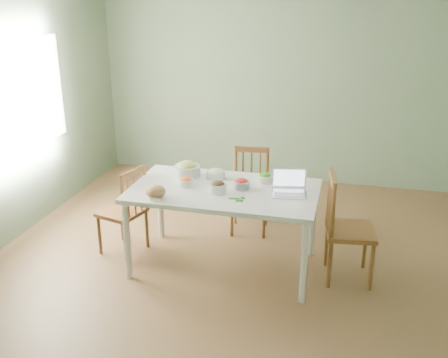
% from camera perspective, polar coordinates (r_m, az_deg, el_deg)
% --- Properties ---
extents(floor, '(5.00, 5.00, 0.00)m').
position_cam_1_polar(floor, '(5.36, 1.49, -8.99)').
color(floor, brown).
rests_on(floor, ground).
extents(wall_back, '(5.00, 0.00, 2.70)m').
position_cam_1_polar(wall_back, '(7.24, 6.04, 10.23)').
color(wall_back, slate).
rests_on(wall_back, ground).
extents(wall_front, '(5.00, 0.00, 2.70)m').
position_cam_1_polar(wall_front, '(2.63, -10.51, -9.59)').
color(wall_front, slate).
rests_on(wall_front, ground).
extents(wall_left, '(0.00, 5.00, 2.70)m').
position_cam_1_polar(wall_left, '(5.89, -22.99, 6.25)').
color(wall_left, slate).
rests_on(wall_left, ground).
extents(window_left, '(0.04, 1.60, 1.20)m').
position_cam_1_polar(window_left, '(6.08, -21.38, 8.35)').
color(window_left, white).
rests_on(window_left, ground).
extents(dining_table, '(1.78, 1.00, 0.83)m').
position_cam_1_polar(dining_table, '(5.08, 0.00, -5.44)').
color(dining_table, white).
rests_on(dining_table, floor).
extents(chair_far, '(0.46, 0.44, 0.95)m').
position_cam_1_polar(chair_far, '(5.79, 2.84, -1.46)').
color(chair_far, '#593416').
rests_on(chair_far, floor).
extents(chair_left, '(0.49, 0.51, 0.95)m').
position_cam_1_polar(chair_left, '(5.45, -11.18, -3.33)').
color(chair_left, '#593416').
rests_on(chair_left, floor).
extents(chair_right, '(0.50, 0.51, 1.04)m').
position_cam_1_polar(chair_right, '(4.99, 13.75, -5.30)').
color(chair_right, '#593416').
rests_on(chair_right, floor).
extents(bread_boule, '(0.22, 0.22, 0.12)m').
position_cam_1_polar(bread_boule, '(4.74, -7.54, -1.35)').
color(bread_boule, tan).
rests_on(bread_boule, dining_table).
extents(butter_stick, '(0.10, 0.06, 0.03)m').
position_cam_1_polar(butter_stick, '(4.67, -7.60, -2.30)').
color(butter_stick, white).
rests_on(butter_stick, dining_table).
extents(bowl_squash, '(0.33, 0.33, 0.15)m').
position_cam_1_polar(bowl_squash, '(5.22, -4.07, 1.10)').
color(bowl_squash, gold).
rests_on(bowl_squash, dining_table).
extents(bowl_carrot, '(0.17, 0.17, 0.08)m').
position_cam_1_polar(bowl_carrot, '(5.00, -4.25, -0.26)').
color(bowl_carrot, orange).
rests_on(bowl_carrot, dining_table).
extents(bowl_onion, '(0.20, 0.20, 0.10)m').
position_cam_1_polar(bowl_onion, '(5.16, -0.92, 0.59)').
color(bowl_onion, beige).
rests_on(bowl_onion, dining_table).
extents(bowl_mushroom, '(0.20, 0.20, 0.11)m').
position_cam_1_polar(bowl_mushroom, '(4.81, -0.70, -0.89)').
color(bowl_mushroom, '#3F2613').
rests_on(bowl_mushroom, dining_table).
extents(bowl_redpep, '(0.21, 0.21, 0.09)m').
position_cam_1_polar(bowl_redpep, '(4.91, 1.93, -0.52)').
color(bowl_redpep, '#B00112').
rests_on(bowl_redpep, dining_table).
extents(bowl_broccoli, '(0.19, 0.19, 0.09)m').
position_cam_1_polar(bowl_broccoli, '(5.08, 4.53, 0.16)').
color(bowl_broccoli, '#145F15').
rests_on(bowl_broccoli, dining_table).
extents(flatbread, '(0.23, 0.23, 0.02)m').
position_cam_1_polar(flatbread, '(5.20, 4.74, 0.19)').
color(flatbread, tan).
rests_on(flatbread, dining_table).
extents(basil_bunch, '(0.18, 0.18, 0.02)m').
position_cam_1_polar(basil_bunch, '(4.68, 1.38, -2.15)').
color(basil_bunch, '#2B6A1E').
rests_on(basil_bunch, dining_table).
extents(laptop, '(0.36, 0.32, 0.22)m').
position_cam_1_polar(laptop, '(4.77, 7.25, -0.53)').
color(laptop, silver).
rests_on(laptop, dining_table).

